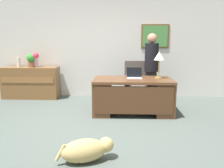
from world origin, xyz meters
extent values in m
plane|color=#4C5651|center=(0.00, 0.00, 0.00)|extent=(12.00, 12.00, 0.00)
cube|color=silver|center=(0.00, 2.60, 1.35)|extent=(7.00, 0.12, 2.70)
cube|color=brown|center=(1.31, 2.52, 1.64)|extent=(0.73, 0.03, 0.63)
cube|color=#488642|center=(1.31, 2.50, 1.64)|extent=(0.65, 0.01, 0.55)
cube|color=brown|center=(0.67, 0.99, 0.71)|extent=(1.64, 0.91, 0.05)
cube|color=brown|center=(0.03, 0.99, 0.34)|extent=(0.36, 0.85, 0.69)
cube|color=brown|center=(1.31, 0.99, 0.34)|extent=(0.36, 0.85, 0.69)
cube|color=#4E2F1C|center=(0.67, 0.56, 0.38)|extent=(1.54, 0.04, 0.55)
cube|color=brown|center=(-2.00, 2.25, 0.42)|extent=(1.47, 0.48, 0.84)
cube|color=brown|center=(-2.00, 2.00, 0.52)|extent=(1.37, 0.02, 0.14)
cube|color=#564C47|center=(0.80, 1.74, 0.37)|extent=(0.60, 0.58, 0.18)
cylinder|color=black|center=(0.80, 1.74, 0.14)|extent=(0.10, 0.10, 0.28)
cylinder|color=black|center=(0.80, 1.74, 0.03)|extent=(0.52, 0.52, 0.05)
cube|color=#564C47|center=(0.80, 1.98, 0.75)|extent=(0.60, 0.12, 0.58)
cube|color=#564C47|center=(0.54, 1.74, 0.57)|extent=(0.08, 0.50, 0.22)
cube|color=#564C47|center=(1.06, 1.74, 0.57)|extent=(0.08, 0.50, 0.22)
cylinder|color=#262323|center=(1.13, 1.66, 0.41)|extent=(0.26, 0.26, 0.81)
cylinder|color=black|center=(1.13, 1.66, 1.14)|extent=(0.32, 0.32, 0.66)
sphere|color=tan|center=(1.13, 1.66, 1.58)|extent=(0.22, 0.22, 0.22)
ellipsoid|color=tan|center=(-0.05, -1.16, 0.15)|extent=(0.65, 0.48, 0.30)
sphere|color=tan|center=(0.23, -1.06, 0.19)|extent=(0.20, 0.20, 0.20)
cylinder|color=tan|center=(-0.32, -1.26, 0.17)|extent=(0.15, 0.09, 0.21)
cube|color=#B2B5BA|center=(0.70, 1.03, 0.75)|extent=(0.32, 0.22, 0.01)
cube|color=black|center=(0.70, 1.13, 0.86)|extent=(0.32, 0.01, 0.21)
cylinder|color=#9E8447|center=(1.21, 1.08, 0.75)|extent=(0.16, 0.16, 0.02)
cylinder|color=#9E8447|center=(1.21, 1.08, 0.95)|extent=(0.02, 0.02, 0.36)
cone|color=silver|center=(1.21, 1.08, 1.22)|extent=(0.22, 0.22, 0.18)
cylinder|color=#BD98BB|center=(-1.84, 2.25, 0.95)|extent=(0.09, 0.09, 0.23)
sphere|color=#F0395B|center=(-1.84, 2.25, 1.14)|extent=(0.17, 0.17, 0.17)
cylinder|color=silver|center=(-2.30, 2.25, 0.96)|extent=(0.10, 0.10, 0.25)
cylinder|color=brown|center=(-1.95, 2.25, 0.91)|extent=(0.18, 0.18, 0.14)
sphere|color=green|center=(-1.95, 2.25, 1.08)|extent=(0.24, 0.24, 0.24)
camera|label=1|loc=(0.42, -3.97, 1.53)|focal=38.28mm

